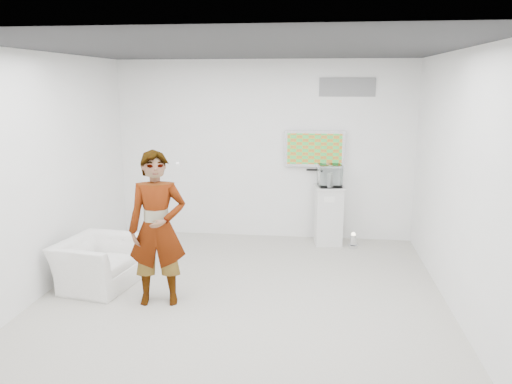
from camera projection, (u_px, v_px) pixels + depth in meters
The scene contains 10 objects.
room at pixel (242, 178), 6.00m from camera, with size 5.01×5.01×3.00m.
tv at pixel (315, 149), 8.27m from camera, with size 1.00×0.08×0.60m, color silver.
logo_decal at pixel (347, 87), 8.03m from camera, with size 0.90×0.02×0.30m, color slate.
person at pixel (157, 229), 5.91m from camera, with size 0.68×0.45×1.86m, color white.
armchair at pixel (97, 263), 6.50m from camera, with size 0.98×0.85×0.63m, color white.
pedestal at pixel (328, 215), 8.21m from camera, with size 0.47×0.47×0.97m, color silver.
floor_uplight at pixel (353, 241), 8.06m from camera, with size 0.16×0.16×0.25m, color silver.
vitrine at pixel (330, 176), 8.07m from camera, with size 0.36×0.36×0.36m, color silver.
console at pixel (330, 179), 8.08m from camera, with size 0.05×0.17×0.23m, color silver.
wii_remote at pixel (178, 164), 5.91m from camera, with size 0.03×0.13×0.03m, color silver.
Camera 1 is at (0.87, -5.83, 2.63)m, focal length 35.00 mm.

